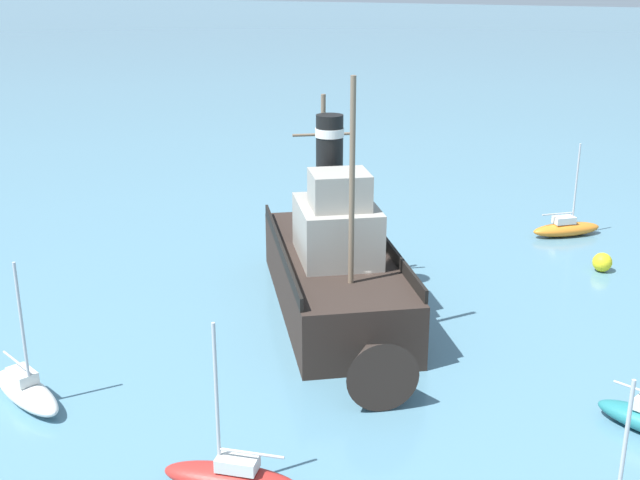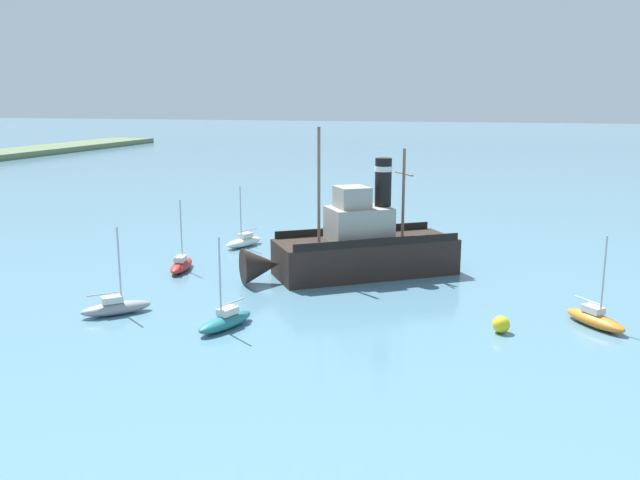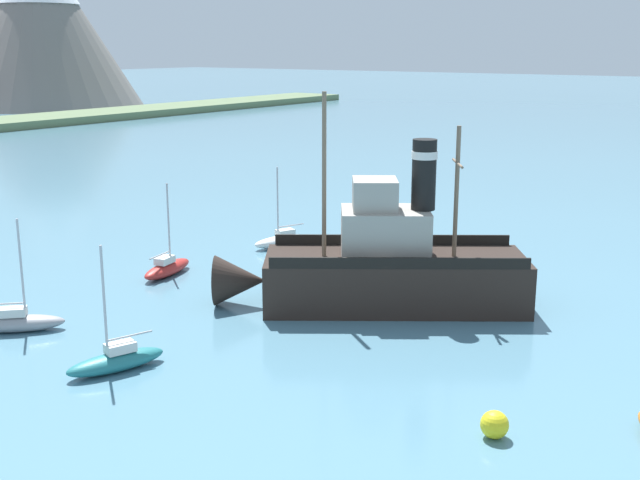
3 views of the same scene
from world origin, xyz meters
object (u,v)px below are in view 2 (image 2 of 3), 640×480
(mooring_buoy, at_px, (501,324))
(sailboat_teal, at_px, (226,320))
(old_tugboat, at_px, (357,248))
(sailboat_grey, at_px, (116,307))
(sailboat_orange, at_px, (595,319))
(sailboat_white, at_px, (244,241))
(sailboat_red, at_px, (181,265))

(mooring_buoy, bearing_deg, sailboat_teal, 103.17)
(sailboat_teal, bearing_deg, old_tugboat, -18.38)
(sailboat_grey, relative_size, sailboat_orange, 1.00)
(sailboat_white, distance_m, sailboat_grey, 18.12)
(old_tugboat, height_order, sailboat_red, old_tugboat)
(sailboat_orange, relative_size, sailboat_teal, 1.00)
(sailboat_orange, bearing_deg, sailboat_red, 79.97)
(sailboat_orange, distance_m, mooring_buoy, 5.24)
(sailboat_white, distance_m, sailboat_teal, 19.71)
(sailboat_grey, bearing_deg, old_tugboat, -42.28)
(sailboat_red, bearing_deg, sailboat_orange, -100.03)
(sailboat_grey, bearing_deg, sailboat_red, 6.18)
(sailboat_red, height_order, sailboat_teal, same)
(old_tugboat, bearing_deg, sailboat_teal, 161.62)
(sailboat_teal, bearing_deg, sailboat_white, 19.46)
(sailboat_teal, height_order, mooring_buoy, sailboat_teal)
(sailboat_white, bearing_deg, old_tugboat, -120.17)
(old_tugboat, height_order, sailboat_grey, old_tugboat)
(sailboat_white, xyz_separation_m, sailboat_grey, (-18.12, 0.16, 0.00))
(sailboat_teal, relative_size, mooring_buoy, 5.51)
(sailboat_white, height_order, sailboat_grey, same)
(sailboat_white, height_order, mooring_buoy, sailboat_white)
(old_tugboat, distance_m, sailboat_orange, 15.89)
(old_tugboat, bearing_deg, mooring_buoy, -133.70)
(sailboat_red, relative_size, sailboat_orange, 1.00)
(old_tugboat, distance_m, sailboat_teal, 13.12)
(sailboat_grey, distance_m, sailboat_orange, 25.62)
(sailboat_white, xyz_separation_m, sailboat_teal, (-18.58, -6.56, 0.00))
(sailboat_grey, relative_size, mooring_buoy, 5.51)
(sailboat_red, bearing_deg, sailboat_white, -8.19)
(sailboat_teal, bearing_deg, mooring_buoy, -76.83)
(old_tugboat, relative_size, sailboat_red, 2.81)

